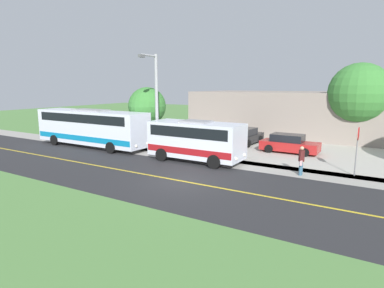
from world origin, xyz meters
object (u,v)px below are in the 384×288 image
at_px(pedestrian_with_bags, 301,160).
at_px(commercial_building, 292,113).
at_px(transit_bus_rear, 91,126).
at_px(tree_curbside, 147,106).
at_px(parked_car_near, 245,137).
at_px(parked_car_far, 289,144).
at_px(stop_sign, 358,143).
at_px(street_light_pole, 156,100).
at_px(tree_lot_edge, 359,93).
at_px(shuttle_bus_front, 196,139).

relative_size(pedestrian_with_bags, commercial_building, 0.08).
bearing_deg(transit_bus_rear, tree_curbside, 127.26).
distance_m(pedestrian_with_bags, tree_curbside, 14.14).
distance_m(parked_car_near, parked_car_far, 4.65).
bearing_deg(pedestrian_with_bags, parked_car_near, -139.58).
relative_size(parked_car_near, commercial_building, 0.22).
relative_size(transit_bus_rear, tree_curbside, 2.20).
xyz_separation_m(parked_car_far, commercial_building, (-10.58, -2.56, 1.58)).
xyz_separation_m(stop_sign, parked_car_near, (-6.39, -9.40, -1.28)).
xyz_separation_m(street_light_pole, parked_car_near, (-7.62, 4.13, -3.44)).
height_order(transit_bus_rear, tree_lot_edge, tree_lot_edge).
bearing_deg(tree_lot_edge, shuttle_bus_front, -34.61).
bearing_deg(street_light_pole, parked_car_far, 125.09).
height_order(tree_lot_edge, commercial_building, tree_lot_edge).
distance_m(stop_sign, street_light_pole, 13.75).
xyz_separation_m(street_light_pole, tree_lot_edge, (-12.53, 12.60, 0.40)).
bearing_deg(street_light_pole, pedestrian_with_bags, 88.99).
relative_size(tree_lot_edge, commercial_building, 0.35).
xyz_separation_m(pedestrian_with_bags, parked_car_far, (-6.14, -2.31, -0.24)).
distance_m(transit_bus_rear, commercial_building, 21.07).
height_order(pedestrian_with_bags, parked_car_far, pedestrian_with_bags).
xyz_separation_m(parked_car_near, parked_car_far, (1.67, 4.34, 0.00)).
xyz_separation_m(parked_car_near, tree_lot_edge, (-4.91, 8.47, 3.84)).
bearing_deg(tree_curbside, parked_car_near, 126.05).
bearing_deg(commercial_building, street_light_pole, -19.67).
relative_size(tree_curbside, commercial_building, 0.25).
height_order(pedestrian_with_bags, stop_sign, stop_sign).
bearing_deg(commercial_building, transit_bus_rear, -36.68).
bearing_deg(parked_car_far, transit_bus_rear, -67.36).
xyz_separation_m(parked_car_near, commercial_building, (-8.91, 1.78, 1.58)).
xyz_separation_m(tree_curbside, commercial_building, (-14.00, 8.78, -1.17)).
height_order(stop_sign, street_light_pole, street_light_pole).
distance_m(shuttle_bus_front, parked_car_near, 8.04).
bearing_deg(street_light_pole, transit_bus_rear, -86.87).
bearing_deg(commercial_building, tree_curbside, -32.09).
xyz_separation_m(pedestrian_with_bags, tree_curbside, (-2.72, -13.65, 2.51)).
bearing_deg(tree_curbside, street_light_pole, 48.57).
xyz_separation_m(transit_bus_rear, stop_sign, (-1.60, 20.20, 0.20)).
bearing_deg(parked_car_near, commercial_building, 168.67).
bearing_deg(shuttle_bus_front, commercial_building, 172.54).
bearing_deg(parked_car_near, tree_curbside, -53.95).
relative_size(shuttle_bus_front, tree_lot_edge, 0.94).
bearing_deg(shuttle_bus_front, parked_car_near, 176.94).
bearing_deg(pedestrian_with_bags, transit_bus_rear, -89.43).
bearing_deg(stop_sign, parked_car_far, -133.06).
relative_size(transit_bus_rear, stop_sign, 3.88).
relative_size(street_light_pole, commercial_building, 0.36).
bearing_deg(commercial_building, stop_sign, 26.45).
bearing_deg(shuttle_bus_front, parked_car_far, 142.90).
relative_size(transit_bus_rear, pedestrian_with_bags, 6.50).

